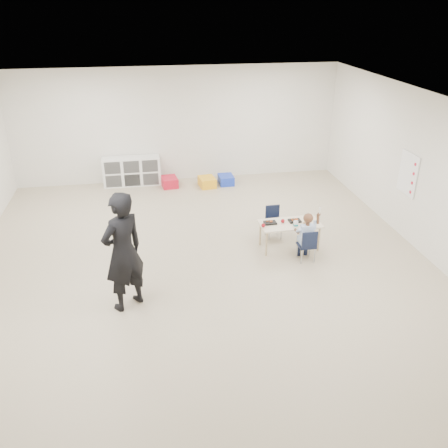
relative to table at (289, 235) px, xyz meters
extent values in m
plane|color=#BDAB91|center=(-1.67, -0.40, -0.26)|extent=(9.00, 9.00, 0.00)
plane|color=white|center=(-1.67, -0.40, 2.54)|extent=(9.00, 9.00, 0.00)
cube|color=white|center=(-1.67, 4.10, 1.14)|extent=(8.00, 0.02, 2.80)
cube|color=white|center=(-1.67, -4.90, 1.14)|extent=(8.00, 0.02, 2.80)
cube|color=white|center=(2.33, -0.40, 1.14)|extent=(0.02, 9.00, 2.80)
cube|color=beige|center=(0.00, 0.00, 0.23)|extent=(1.12, 0.58, 0.03)
cube|color=black|center=(0.10, 0.05, 0.26)|extent=(0.22, 0.16, 0.03)
cube|color=black|center=(-0.36, 0.05, 0.26)|extent=(0.22, 0.16, 0.03)
cube|color=white|center=(0.06, -0.14, 0.30)|extent=(0.07, 0.07, 0.10)
ellipsoid|color=tan|center=(0.29, -0.08, 0.28)|extent=(0.09, 0.09, 0.07)
sphere|color=maroon|center=(-0.13, 0.04, 0.29)|extent=(0.07, 0.07, 0.07)
sphere|color=maroon|center=(-0.53, -0.08, 0.29)|extent=(0.07, 0.07, 0.07)
cube|color=white|center=(-2.87, 3.88, 0.09)|extent=(1.40, 0.40, 0.70)
cube|color=white|center=(2.31, 0.20, 0.99)|extent=(0.02, 0.60, 0.80)
imported|color=black|center=(-2.94, -1.35, 0.66)|extent=(0.80, 0.76, 1.85)
cube|color=red|center=(-1.97, 3.58, -0.14)|extent=(0.43, 0.52, 0.23)
cube|color=yellow|center=(-1.05, 3.41, -0.14)|extent=(0.43, 0.52, 0.23)
cube|color=#1A37C3|center=(-0.56, 3.51, -0.15)|extent=(0.36, 0.46, 0.22)
camera|label=1|loc=(-2.54, -7.49, 3.98)|focal=38.00mm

